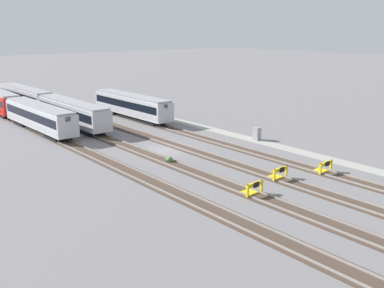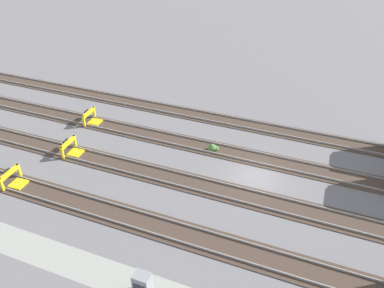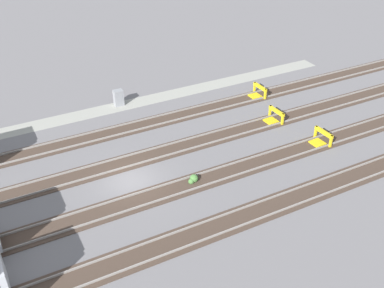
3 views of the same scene
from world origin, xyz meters
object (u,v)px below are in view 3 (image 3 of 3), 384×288
Objects in this scene: bumper_stop_nearest_track at (258,92)px; bumper_stop_middle_track at (321,138)px; electrical_cabinet at (118,98)px; bumper_stop_near_inner_track at (274,116)px; weed_clump at (194,179)px.

bumper_stop_nearest_track and bumper_stop_middle_track have the same top height.
electrical_cabinet reaches higher than bumper_stop_nearest_track.
bumper_stop_near_inner_track is (1.54, 4.88, 0.00)m from bumper_stop_nearest_track.
electrical_cabinet reaches higher than bumper_stop_near_inner_track.
weed_clump is at bearing 93.44° from electrical_cabinet.
bumper_stop_nearest_track is 1.00× the size of bumper_stop_near_inner_track.
bumper_stop_nearest_track is 15.57m from weed_clump.
electrical_cabinet is 14.27m from weed_clump.
bumper_stop_near_inner_track is 1.26× the size of electrical_cabinet.
electrical_cabinet is at bearing -86.56° from weed_clump.
bumper_stop_near_inner_track is 1.00× the size of bumper_stop_middle_track.
bumper_stop_nearest_track is 2.18× the size of weed_clump.
bumper_stop_middle_track is at bearing 105.19° from bumper_stop_near_inner_track.
bumper_stop_near_inner_track is 2.18× the size of weed_clump.
bumper_stop_middle_track is 19.42m from electrical_cabinet.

